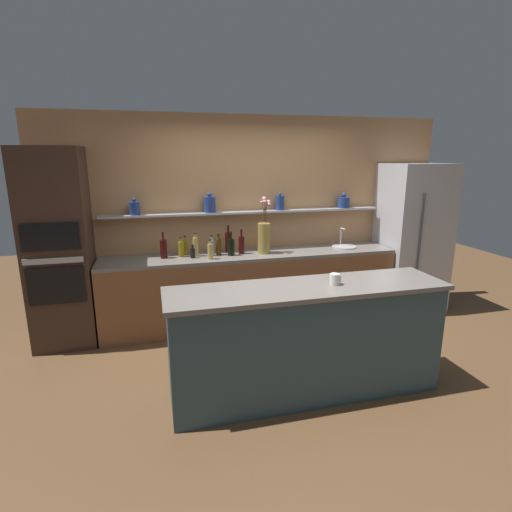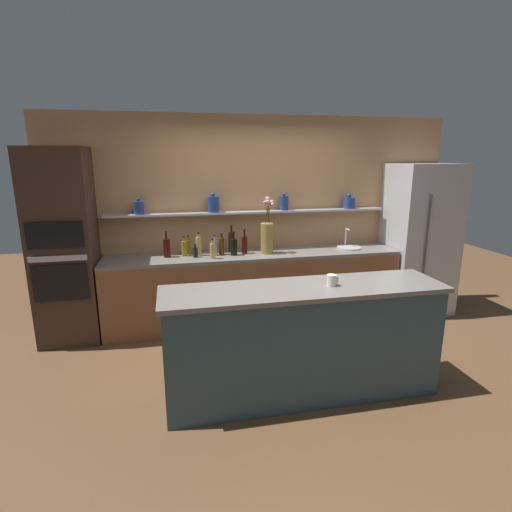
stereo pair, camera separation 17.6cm
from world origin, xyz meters
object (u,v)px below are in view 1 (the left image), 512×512
Objects in this scene: bottle_wine_5 at (228,242)px; coffee_mug at (335,279)px; refrigerator at (412,238)px; bottle_oil_8 at (185,247)px; oven_tower at (59,249)px; bottle_wine_3 at (231,247)px; bottle_wine_7 at (241,245)px; bottle_sauce_9 at (193,253)px; bottle_oil_6 at (181,249)px; sink_fixture at (344,246)px; flower_vase at (264,236)px; bottle_spirit_4 at (212,247)px; bottle_spirit_0 at (196,246)px; bottle_spirit_2 at (210,251)px; bottle_wine_1 at (164,248)px; bottle_spirit_10 at (219,246)px.

coffee_mug is (0.58, -1.82, 0.02)m from bottle_wine_5.
refrigerator is 8.30× the size of bottle_oil_8.
oven_tower is 1.93m from bottle_wine_5.
refrigerator reaches higher than bottle_wine_3.
bottle_oil_8 is at bearing 121.89° from coffee_mug.
bottle_wine_7 is 1.27× the size of bottle_oil_8.
bottle_sauce_9 is (1.45, -0.05, -0.11)m from oven_tower.
sink_fixture is at bearing -0.94° from bottle_oil_6.
oven_tower reaches higher than bottle_wine_3.
oven_tower reaches higher than flower_vase.
coffee_mug is at bearing -64.27° from bottle_spirit_4.
coffee_mug is at bearing -58.11° from bottle_oil_8.
refrigerator is 2.96m from bottle_spirit_0.
bottle_spirit_2 is 0.40m from bottle_wine_5.
bottle_oil_8 is (0.26, 0.09, -0.02)m from bottle_wine_1.
bottle_wine_7 is (0.14, 0.06, 0.01)m from bottle_wine_3.
sink_fixture is 2.00m from bottle_sauce_9.
bottle_spirit_2 is at bearing -157.12° from bottle_wine_3.
sink_fixture is 1.11× the size of bottle_spirit_0.
sink_fixture is (1.12, 0.04, -0.20)m from flower_vase.
refrigerator is 2.87× the size of flower_vase.
oven_tower is at bearing 178.73° from bottle_wine_3.
oven_tower reaches higher than refrigerator.
coffee_mug is (1.05, -1.64, 0.08)m from bottle_sauce_9.
bottle_oil_8 is 0.41m from bottle_spirit_10.
refrigerator reaches higher than bottle_wine_1.
bottle_wine_5 is 1.91m from coffee_mug.
refrigerator reaches higher than bottle_spirit_4.
bottle_spirit_0 is 0.20m from bottle_spirit_4.
refrigerator is at bearing -0.69° from bottle_spirit_4.
bottle_oil_8 is (1.38, 0.12, -0.08)m from oven_tower.
bottle_spirit_2 is 0.45m from bottle_wine_7.
bottle_wine_7 reaches higher than bottle_spirit_2.
bottle_spirit_10 is at bearing 178.78° from refrigerator.
oven_tower is 1.66m from bottle_spirit_2.
bottle_wine_1 is 1.20× the size of bottle_spirit_10.
flower_vase is (2.34, -0.03, 0.04)m from oven_tower.
bottle_spirit_10 is at bearing 113.03° from coffee_mug.
bottle_wine_5 is at bearing 1.70° from bottle_oil_8.
bottle_wine_5 is at bearing 107.79° from coffee_mug.
bottle_oil_8 is at bearing 144.56° from bottle_spirit_0.
bottle_wine_5 is at bearing 8.16° from bottle_oil_6.
bottle_oil_6 is (-0.17, 0.01, -0.02)m from bottle_spirit_0.
bottle_spirit_10 reaches higher than bottle_spirit_2.
flower_vase is at bearing 10.35° from bottle_spirit_2.
refrigerator is 3.08m from bottle_oil_8.
bottle_oil_8 is at bearing 18.45° from bottle_wine_1.
bottle_wine_5 is 2.10× the size of bottle_sauce_9.
bottle_oil_6 is 0.16m from bottle_sauce_9.
coffee_mug is at bearing -139.75° from refrigerator.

